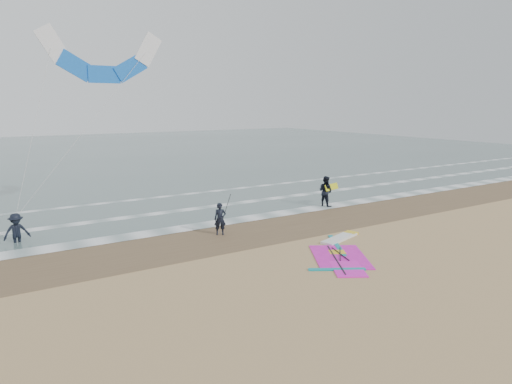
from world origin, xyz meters
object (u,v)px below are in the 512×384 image
windsurf_rig (341,251)px  person_wading (16,225)px  person_walking (325,191)px  surf_kite (103,61)px  person_standing (220,219)px

windsurf_rig → person_wading: (-11.72, 8.86, 0.84)m
person_walking → surf_kite: 14.80m
windsurf_rig → person_standing: bearing=121.8°
windsurf_rig → person_walking: bearing=53.8°
windsurf_rig → surf_kite: (-6.75, 11.30, 8.48)m
person_walking → person_standing: bearing=89.5°
person_walking → person_wading: 17.10m
person_wading → surf_kite: size_ratio=0.19×
windsurf_rig → person_wading: 14.71m
person_wading → surf_kite: bearing=20.5°
windsurf_rig → person_standing: (-3.18, 5.13, 0.76)m
person_walking → surf_kite: bearing=56.9°
windsurf_rig → surf_kite: surf_kite is taller
person_walking → windsurf_rig: bearing=129.2°
windsurf_rig → person_standing: size_ratio=3.29×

